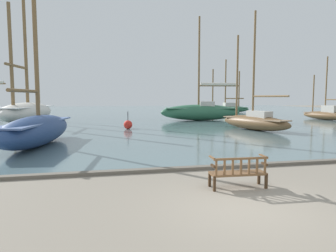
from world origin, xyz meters
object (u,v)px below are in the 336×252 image
Objects in this scene: park_bench at (238,172)px; sailboat_far_port at (326,114)px; sailboat_nearest_starboard at (37,129)px; channel_buoy at (128,125)px; sailboat_outer_starboard at (226,108)px; sailboat_mid_starboard at (254,120)px; sailboat_far_starboard at (27,109)px; sailboat_mid_port at (201,111)px.

sailboat_far_port is (20.89, 21.51, 0.28)m from park_bench.
sailboat_nearest_starboard is 9.00m from channel_buoy.
sailboat_mid_starboard is at bearing -108.48° from sailboat_outer_starboard.
sailboat_far_starboard is 32.42m from sailboat_far_port.
sailboat_mid_port reaches higher than sailboat_outer_starboard.
park_bench is at bearing -65.43° from sailboat_far_starboard.
sailboat_far_port is at bearing 31.37° from sailboat_mid_starboard.
park_bench is 1.17× the size of channel_buoy.
sailboat_nearest_starboard reaches higher than sailboat_far_port.
sailboat_far_starboard is at bearing 174.13° from sailboat_far_port.
sailboat_nearest_starboard is 16.50m from sailboat_far_starboard.
park_bench is 24.62m from sailboat_mid_port.
sailboat_mid_port is (6.73, 23.67, 0.64)m from park_bench.
sailboat_far_port is (28.05, 12.63, -0.20)m from sailboat_nearest_starboard.
sailboat_far_port is 23.40m from channel_buoy.
sailboat_mid_port is 14.33m from sailboat_far_port.
park_bench is 0.18× the size of sailboat_mid_starboard.
park_bench is 29.99m from sailboat_far_port.
channel_buoy is at bearing -128.78° from sailboat_outer_starboard.
sailboat_far_port is at bearing 45.84° from park_bench.
sailboat_mid_port is at bearing -122.22° from sailboat_outer_starboard.
park_bench is at bearing -112.64° from sailboat_outer_starboard.
park_bench is at bearing -83.37° from channel_buoy.
park_bench is 27.32m from sailboat_far_starboard.
sailboat_nearest_starboard reaches higher than channel_buoy.
sailboat_nearest_starboard reaches higher than sailboat_mid_starboard.
sailboat_nearest_starboard is 0.88× the size of sailboat_mid_port.
sailboat_nearest_starboard is 20.30m from sailboat_mid_port.
sailboat_mid_port is (-9.28, -14.72, 0.24)m from sailboat_outer_starboard.
channel_buoy is (-9.55, 2.68, -0.39)m from sailboat_mid_starboard.
sailboat_far_port is 5.08× the size of channel_buoy.
sailboat_far_starboard is 2.22× the size of sailboat_far_port.
sailboat_mid_starboard reaches higher than channel_buoy.
sailboat_far_starboard is 12.90m from channel_buoy.
sailboat_mid_starboard is 0.81× the size of sailboat_mid_port.
park_bench is 11.42m from sailboat_nearest_starboard.
park_bench is 16.24m from channel_buoy.
sailboat_outer_starboard is (16.01, 38.40, 0.40)m from park_bench.
sailboat_far_port is at bearing 13.29° from channel_buoy.
sailboat_mid_port is at bearing 171.33° from sailboat_far_port.
sailboat_far_port is at bearing 24.25° from sailboat_nearest_starboard.
sailboat_outer_starboard is at bearing 71.52° from sailboat_mid_starboard.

